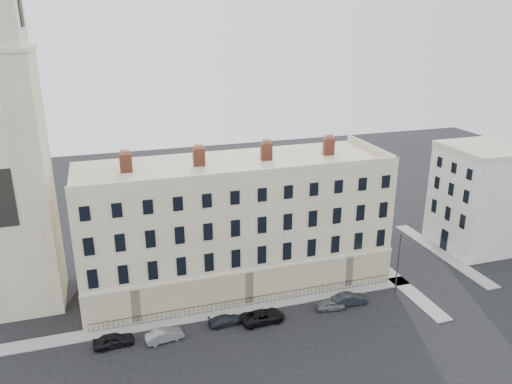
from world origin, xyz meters
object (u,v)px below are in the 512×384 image
car_a (114,340)px  car_f (350,299)px  car_d (263,316)px  streetlamp (399,260)px  car_b (165,335)px  car_c (225,320)px  car_e (331,305)px

car_a → car_f: (25.88, -0.17, -0.01)m
car_d → streetlamp: (17.03, 1.15, 3.51)m
car_a → car_d: bearing=-95.6°
car_a → car_b: size_ratio=1.06×
car_f → car_d: bearing=94.5°
car_c → car_f: (14.41, -0.39, 0.13)m
car_b → streetlamp: size_ratio=0.50×
car_b → car_f: size_ratio=0.93×
car_a → streetlamp: (32.44, 0.65, 3.49)m
car_e → streetlamp: streetlamp is taller
car_c → car_f: car_f is taller
car_e → streetlamp: 9.82m
car_a → car_d: size_ratio=0.84×
car_d → streetlamp: size_ratio=0.63×
car_b → car_e: 18.45m
car_c → car_f: size_ratio=0.91×
car_e → car_f: (2.50, 0.32, 0.11)m
car_b → car_c: 6.59m
car_e → car_c: bearing=93.9°
car_d → car_b: bearing=88.2°
car_a → streetlamp: bearing=-92.6°
car_f → streetlamp: (6.56, 0.82, 3.51)m
car_d → car_c: bearing=77.1°
car_a → streetlamp: 32.64m
car_b → streetlamp: streetlamp is taller
car_c → car_f: 14.42m
car_f → streetlamp: bearing=-80.2°
car_b → car_c: car_b is taller
car_c → car_d: car_d is taller
car_b → streetlamp: bearing=-96.1°
car_c → streetlamp: 21.29m
car_c → car_f: bearing=-95.7°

